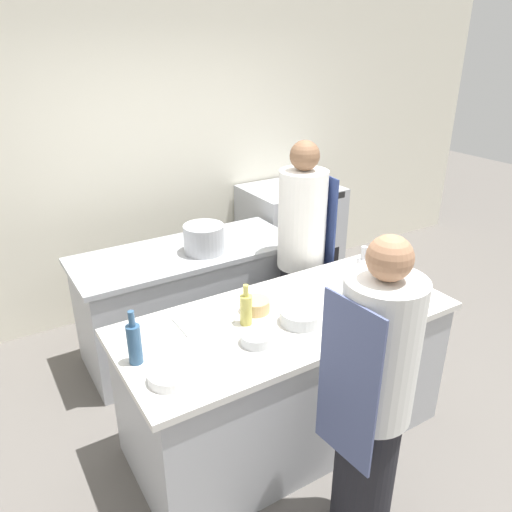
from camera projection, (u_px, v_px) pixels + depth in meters
name	position (u px, v px, depth m)	size (l,w,h in m)	color
ground_plane	(284.00, 431.00, 3.29)	(16.00, 16.00, 0.00)	#605B56
wall_back	(150.00, 158.00, 4.37)	(8.00, 0.06, 2.80)	silver
prep_counter	(285.00, 377.00, 3.11)	(2.01, 0.88, 0.89)	#A8AAAF
pass_counter	(189.00, 301.00, 3.99)	(1.73, 0.71, 0.89)	#A8AAAF
oven_range	(290.00, 237.00, 5.01)	(0.88, 0.70, 1.04)	#A8AAAF
chef_at_prep_near	(372.00, 401.00, 2.33)	(0.38, 0.36, 1.67)	black
chef_at_stove	(301.00, 256.00, 3.74)	(0.38, 0.36, 1.74)	black
bottle_olive_oil	(246.00, 309.00, 2.81)	(0.07, 0.07, 0.25)	#B2A84C
bottle_vinegar	(362.00, 274.00, 3.16)	(0.09, 0.09, 0.31)	silver
bottle_wine	(351.00, 300.00, 2.95)	(0.07, 0.07, 0.18)	#5B2319
bottle_cooking_oil	(402.00, 289.00, 3.02)	(0.09, 0.09, 0.24)	black
bottle_sauce	(134.00, 342.00, 2.47)	(0.07, 0.07, 0.30)	#2D5175
bowl_mixing_large	(256.00, 338.00, 2.66)	(0.17, 0.17, 0.06)	#B7BABC
bowl_prep_small	(170.00, 376.00, 2.37)	(0.22, 0.22, 0.05)	white
bowl_ceramic_blue	(256.00, 306.00, 2.96)	(0.17, 0.17, 0.08)	tan
bowl_wooden_salad	(301.00, 317.00, 2.84)	(0.24, 0.24, 0.08)	#B7BABC
cutting_board	(203.00, 319.00, 2.88)	(0.30, 0.23, 0.01)	white
stockpot	(204.00, 239.00, 3.73)	(0.31, 0.31, 0.21)	#A8AAAF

